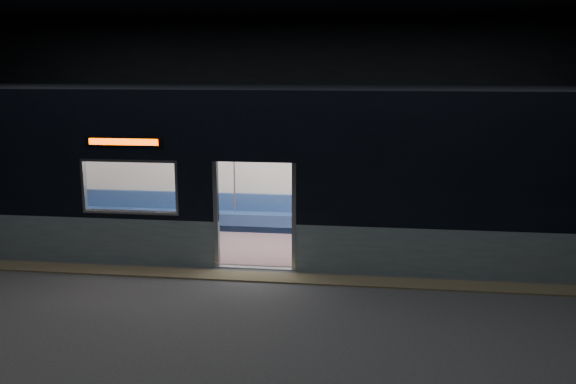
# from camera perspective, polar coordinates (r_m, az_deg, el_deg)

# --- Properties ---
(station_floor) EXTENTS (24.00, 14.00, 0.01)m
(station_floor) POSITION_cam_1_polar(r_m,az_deg,el_deg) (10.70, -4.09, -8.99)
(station_floor) COLOR #47494C
(station_floor) RESTS_ON ground
(station_envelope) EXTENTS (24.00, 14.00, 5.00)m
(station_envelope) POSITION_cam_1_polar(r_m,az_deg,el_deg) (10.01, -4.40, 11.05)
(station_envelope) COLOR black
(station_envelope) RESTS_ON station_floor
(tactile_strip) EXTENTS (22.80, 0.50, 0.03)m
(tactile_strip) POSITION_cam_1_polar(r_m,az_deg,el_deg) (11.20, -3.53, -7.90)
(tactile_strip) COLOR #8C7F59
(tactile_strip) RESTS_ON station_floor
(metro_car) EXTENTS (18.00, 3.04, 3.35)m
(metro_car) POSITION_cam_1_polar(r_m,az_deg,el_deg) (12.66, -1.94, 2.97)
(metro_car) COLOR #91A5AD
(metro_car) RESTS_ON station_floor
(passenger) EXTENTS (0.43, 0.74, 1.45)m
(passenger) POSITION_cam_1_polar(r_m,az_deg,el_deg) (13.67, 6.00, -0.74)
(passenger) COLOR black
(passenger) RESTS_ON metro_car
(handbag) EXTENTS (0.29, 0.25, 0.14)m
(handbag) POSITION_cam_1_polar(r_m,az_deg,el_deg) (13.46, 5.97, -1.55)
(handbag) COLOR black
(handbag) RESTS_ON passenger
(transit_map) EXTENTS (1.04, 0.03, 0.68)m
(transit_map) POSITION_cam_1_polar(r_m,az_deg,el_deg) (13.85, 5.51, 2.20)
(transit_map) COLOR white
(transit_map) RESTS_ON metro_car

